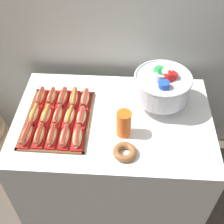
{
  "coord_description": "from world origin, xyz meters",
  "views": [
    {
      "loc": [
        0.07,
        -1.27,
        2.15
      ],
      "look_at": [
        -0.01,
        0.02,
        0.82
      ],
      "focal_mm": 47.22,
      "sensor_mm": 36.0,
      "label": 1
    }
  ],
  "objects_px": {
    "hot_dog_1": "(39,135)",
    "hot_dog_12": "(63,98)",
    "hot_dog_10": "(40,97)",
    "hot_dog_11": "(51,97)",
    "hot_dog_0": "(27,135)",
    "hot_dog_7": "(58,116)",
    "donut": "(125,152)",
    "hot_dog_6": "(46,115)",
    "hot_dog_9": "(82,117)",
    "hot_dog_5": "(34,114)",
    "buffet_table": "(113,153)",
    "hot_dog_3": "(65,137)",
    "cup_stack": "(124,124)",
    "hot_dog_13": "(74,98)",
    "punch_bowl": "(162,86)",
    "hot_dog_4": "(77,138)",
    "hot_dog_2": "(52,136)",
    "hot_dog_14": "(85,99)",
    "hot_dog_8": "(70,117)",
    "serving_tray": "(58,119)"
  },
  "relations": [
    {
      "from": "punch_bowl",
      "to": "cup_stack",
      "type": "xyz_separation_m",
      "value": [
        -0.23,
        -0.26,
        -0.08
      ]
    },
    {
      "from": "hot_dog_10",
      "to": "hot_dog_0",
      "type": "bearing_deg",
      "value": -90.65
    },
    {
      "from": "hot_dog_1",
      "to": "hot_dog_10",
      "type": "xyz_separation_m",
      "value": [
        -0.07,
        0.33,
        -0.0
      ]
    },
    {
      "from": "hot_dog_2",
      "to": "hot_dog_11",
      "type": "relative_size",
      "value": 1.07
    },
    {
      "from": "hot_dog_6",
      "to": "hot_dog_13",
      "type": "relative_size",
      "value": 1.0
    },
    {
      "from": "hot_dog_6",
      "to": "hot_dog_9",
      "type": "distance_m",
      "value": 0.23
    },
    {
      "from": "buffet_table",
      "to": "hot_dog_5",
      "type": "xyz_separation_m",
      "value": [
        -0.5,
        -0.03,
        0.41
      ]
    },
    {
      "from": "hot_dog_8",
      "to": "cup_stack",
      "type": "xyz_separation_m",
      "value": [
        0.34,
        -0.09,
        0.05
      ]
    },
    {
      "from": "hot_dog_1",
      "to": "hot_dog_12",
      "type": "bearing_deg",
      "value": 76.55
    },
    {
      "from": "hot_dog_5",
      "to": "hot_dog_8",
      "type": "distance_m",
      "value": 0.23
    },
    {
      "from": "hot_dog_4",
      "to": "cup_stack",
      "type": "distance_m",
      "value": 0.28
    },
    {
      "from": "hot_dog_4",
      "to": "hot_dog_11",
      "type": "height_order",
      "value": "same"
    },
    {
      "from": "serving_tray",
      "to": "hot_dog_12",
      "type": "xyz_separation_m",
      "value": [
        0.0,
        0.16,
        0.03
      ]
    },
    {
      "from": "hot_dog_10",
      "to": "hot_dog_11",
      "type": "height_order",
      "value": "hot_dog_11"
    },
    {
      "from": "hot_dog_1",
      "to": "hot_dog_3",
      "type": "relative_size",
      "value": 1.0
    },
    {
      "from": "hot_dog_12",
      "to": "hot_dog_1",
      "type": "bearing_deg",
      "value": -103.45
    },
    {
      "from": "hot_dog_7",
      "to": "donut",
      "type": "distance_m",
      "value": 0.49
    },
    {
      "from": "hot_dog_0",
      "to": "hot_dog_9",
      "type": "height_order",
      "value": "hot_dog_0"
    },
    {
      "from": "hot_dog_7",
      "to": "hot_dog_10",
      "type": "bearing_deg",
      "value": 131.63
    },
    {
      "from": "serving_tray",
      "to": "hot_dog_6",
      "type": "distance_m",
      "value": 0.08
    },
    {
      "from": "hot_dog_0",
      "to": "hot_dog_13",
      "type": "height_order",
      "value": "hot_dog_0"
    },
    {
      "from": "hot_dog_4",
      "to": "hot_dog_1",
      "type": "bearing_deg",
      "value": 179.35
    },
    {
      "from": "hot_dog_14",
      "to": "hot_dog_4",
      "type": "bearing_deg",
      "value": -90.65
    },
    {
      "from": "hot_dog_3",
      "to": "hot_dog_11",
      "type": "height_order",
      "value": "same"
    },
    {
      "from": "buffet_table",
      "to": "hot_dog_14",
      "type": "distance_m",
      "value": 0.47
    },
    {
      "from": "hot_dog_12",
      "to": "hot_dog_13",
      "type": "height_order",
      "value": "hot_dog_12"
    },
    {
      "from": "hot_dog_7",
      "to": "hot_dog_11",
      "type": "relative_size",
      "value": 1.12
    },
    {
      "from": "hot_dog_3",
      "to": "cup_stack",
      "type": "distance_m",
      "value": 0.35
    },
    {
      "from": "hot_dog_1",
      "to": "punch_bowl",
      "type": "relative_size",
      "value": 0.47
    },
    {
      "from": "hot_dog_2",
      "to": "hot_dog_10",
      "type": "xyz_separation_m",
      "value": [
        -0.15,
        0.33,
        -0.0
      ]
    },
    {
      "from": "buffet_table",
      "to": "hot_dog_1",
      "type": "xyz_separation_m",
      "value": [
        -0.42,
        -0.2,
        0.41
      ]
    },
    {
      "from": "hot_dog_2",
      "to": "hot_dog_14",
      "type": "bearing_deg",
      "value": 64.91
    },
    {
      "from": "serving_tray",
      "to": "hot_dog_3",
      "type": "xyz_separation_m",
      "value": [
        0.07,
        -0.17,
        0.03
      ]
    },
    {
      "from": "hot_dog_12",
      "to": "hot_dog_13",
      "type": "relative_size",
      "value": 1.02
    },
    {
      "from": "hot_dog_1",
      "to": "cup_stack",
      "type": "height_order",
      "value": "cup_stack"
    },
    {
      "from": "hot_dog_7",
      "to": "hot_dog_14",
      "type": "height_order",
      "value": "same"
    },
    {
      "from": "hot_dog_5",
      "to": "hot_dog_6",
      "type": "height_order",
      "value": "hot_dog_5"
    },
    {
      "from": "hot_dog_11",
      "to": "donut",
      "type": "relative_size",
      "value": 1.14
    },
    {
      "from": "hot_dog_4",
      "to": "hot_dog_12",
      "type": "relative_size",
      "value": 0.97
    },
    {
      "from": "hot_dog_11",
      "to": "punch_bowl",
      "type": "xyz_separation_m",
      "value": [
        0.72,
        0.01,
        0.13
      ]
    },
    {
      "from": "hot_dog_4",
      "to": "donut",
      "type": "relative_size",
      "value": 1.28
    },
    {
      "from": "serving_tray",
      "to": "hot_dog_2",
      "type": "relative_size",
      "value": 3.16
    },
    {
      "from": "hot_dog_13",
      "to": "punch_bowl",
      "type": "distance_m",
      "value": 0.58
    },
    {
      "from": "hot_dog_9",
      "to": "hot_dog_7",
      "type": "bearing_deg",
      "value": 179.35
    },
    {
      "from": "hot_dog_4",
      "to": "hot_dog_9",
      "type": "xyz_separation_m",
      "value": [
        0.0,
        0.16,
        -0.0
      ]
    },
    {
      "from": "hot_dog_0",
      "to": "hot_dog_1",
      "type": "distance_m",
      "value": 0.08
    },
    {
      "from": "serving_tray",
      "to": "hot_dog_10",
      "type": "relative_size",
      "value": 3.34
    },
    {
      "from": "hot_dog_4",
      "to": "punch_bowl",
      "type": "bearing_deg",
      "value": 34.74
    },
    {
      "from": "hot_dog_7",
      "to": "hot_dog_10",
      "type": "xyz_separation_m",
      "value": [
        -0.15,
        0.17,
        -0.0
      ]
    },
    {
      "from": "hot_dog_3",
      "to": "punch_bowl",
      "type": "height_order",
      "value": "punch_bowl"
    }
  ]
}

